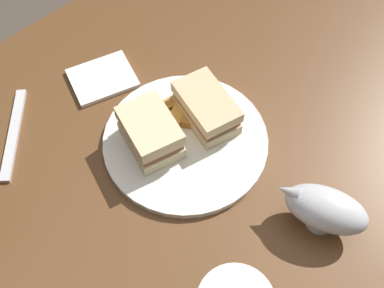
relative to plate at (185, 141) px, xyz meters
The scene contains 12 objects.
dining_table 0.37m from the plate, 73.06° to the left, with size 1.16×0.91×0.72m, color brown.
plate is the anchor object (origin of this frame).
sandwich_half_left 0.06m from the plate, behind, with size 0.09×0.13×0.05m.
sandwich_half_right 0.07m from the plate, 35.21° to the right, with size 0.10×0.12×0.06m.
potato_wedge_front 0.06m from the plate, 152.85° to the right, with size 0.05×0.02×0.02m, color gold.
potato_wedge_middle 0.05m from the plate, 116.75° to the right, with size 0.05×0.02×0.02m, color gold.
potato_wedge_back 0.07m from the plate, 107.19° to the right, with size 0.05×0.02×0.01m, color #AD702D.
potato_wedge_left_edge 0.04m from the plate, 109.12° to the right, with size 0.05×0.02×0.02m, color #AD702D.
potato_wedge_right_edge 0.06m from the plate, 149.74° to the right, with size 0.04×0.02×0.02m, color gold.
gravy_boat 0.24m from the plate, 101.29° to the left, with size 0.11×0.14×0.07m.
napkin 0.20m from the plate, 86.18° to the right, with size 0.11×0.09×0.01m, color white.
fork 0.29m from the plate, 47.34° to the right, with size 0.18×0.02×0.01m, color silver.
Camera 1 is at (0.27, 0.26, 1.37)m, focal length 44.01 mm.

